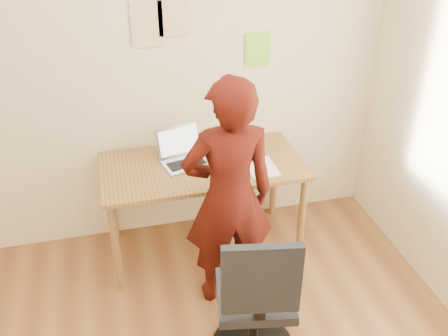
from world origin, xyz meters
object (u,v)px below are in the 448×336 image
object	(u,v)px
desk	(202,175)
person	(229,197)
laptop	(183,155)
phone	(233,176)
office_chair	(256,308)

from	to	relation	value
desk	person	xyz separation A→B (m)	(0.06, -0.50, 0.13)
laptop	person	xyz separation A→B (m)	(0.18, -0.58, -0.01)
laptop	phone	xyz separation A→B (m)	(0.28, -0.28, -0.05)
office_chair	desk	bearing A→B (deg)	104.45
laptop	person	world-z (taller)	person
laptop	office_chair	xyz separation A→B (m)	(0.19, -1.14, -0.38)
laptop	desk	bearing A→B (deg)	-45.02
desk	office_chair	distance (m)	1.09
laptop	office_chair	size ratio (longest dim) A/B	0.39
office_chair	person	size ratio (longest dim) A/B	0.61
phone	laptop	bearing A→B (deg)	109.67
person	desk	bearing A→B (deg)	-81.40
office_chair	phone	bearing A→B (deg)	94.51
desk	laptop	size ratio (longest dim) A/B	3.77
desk	office_chair	bearing A→B (deg)	-86.02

